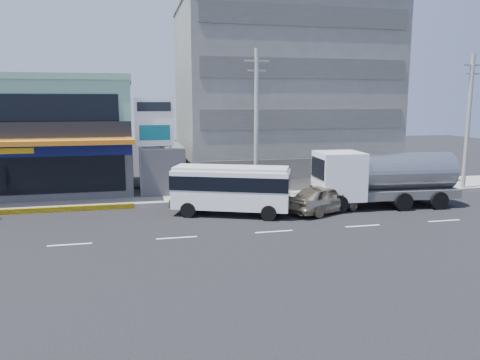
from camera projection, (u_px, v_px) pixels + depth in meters
name	position (u px, v px, depth m)	size (l,w,h in m)	color
ground	(177.00, 238.00, 23.02)	(120.00, 120.00, 0.00)	black
sidewalk	(235.00, 194.00, 33.23)	(70.00, 5.00, 0.30)	gray
shop_building	(47.00, 138.00, 34.00)	(12.40, 11.70, 8.00)	#434448
concrete_building	(280.00, 97.00, 38.47)	(16.00, 12.00, 14.00)	gray
gap_structure	(161.00, 169.00, 34.26)	(3.00, 6.00, 3.50)	#434448
satellite_dish	(161.00, 145.00, 33.00)	(1.50, 1.50, 0.15)	slate
billboard	(155.00, 128.00, 30.94)	(2.60, 0.18, 6.90)	gray
utility_pole_near	(256.00, 124.00, 30.60)	(1.60, 0.30, 10.00)	#999993
utility_pole_far	(468.00, 122.00, 34.11)	(1.60, 0.30, 10.00)	#999993
minibus	(231.00, 186.00, 27.45)	(7.19, 4.61, 2.88)	white
sedan	(324.00, 198.00, 28.21)	(2.02, 5.02, 1.71)	tan
tanker_truck	(380.00, 177.00, 29.53)	(9.17, 3.41, 3.55)	white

